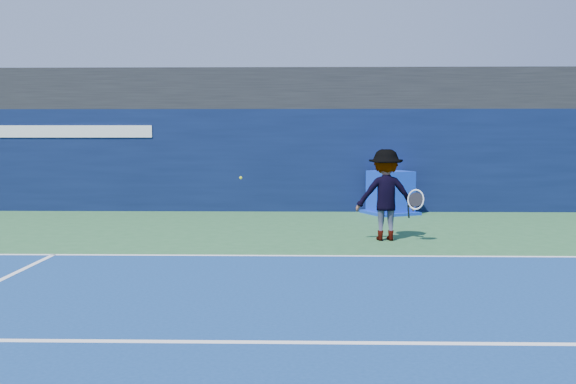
% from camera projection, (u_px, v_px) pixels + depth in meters
% --- Properties ---
extents(ground, '(80.00, 80.00, 0.00)m').
position_uv_depth(ground, '(328.00, 297.00, 8.85)').
color(ground, '#2A5E33').
rests_on(ground, ground).
extents(baseline, '(24.00, 0.10, 0.01)m').
position_uv_depth(baseline, '(322.00, 256.00, 11.84)').
color(baseline, white).
rests_on(baseline, ground).
extents(service_line, '(24.00, 0.10, 0.01)m').
position_uv_depth(service_line, '(336.00, 343.00, 6.86)').
color(service_line, white).
rests_on(service_line, ground).
extents(stadium_band, '(36.00, 3.00, 1.20)m').
position_uv_depth(stadium_band, '(314.00, 92.00, 19.99)').
color(stadium_band, black).
rests_on(stadium_band, back_wall_assembly).
extents(back_wall_assembly, '(36.00, 1.03, 3.00)m').
position_uv_depth(back_wall_assembly, '(314.00, 160.00, 19.18)').
color(back_wall_assembly, '#091436').
rests_on(back_wall_assembly, ground).
extents(equipment_cart, '(1.69, 1.69, 1.23)m').
position_uv_depth(equipment_cart, '(390.00, 194.00, 18.25)').
color(equipment_cart, '#0C2BB5').
rests_on(equipment_cart, ground).
extents(tennis_player, '(1.40, 0.78, 1.94)m').
position_uv_depth(tennis_player, '(386.00, 195.00, 13.62)').
color(tennis_player, silver).
rests_on(tennis_player, ground).
extents(tennis_ball, '(0.06, 0.06, 0.06)m').
position_uv_depth(tennis_ball, '(241.00, 178.00, 14.27)').
color(tennis_ball, yellow).
rests_on(tennis_ball, ground).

